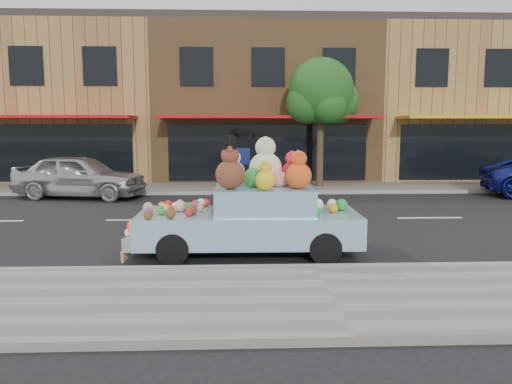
{
  "coord_description": "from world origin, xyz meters",
  "views": [
    {
      "loc": [
        -1.36,
        -13.43,
        2.54
      ],
      "look_at": [
        -0.97,
        -3.73,
        1.25
      ],
      "focal_mm": 35.0,
      "sensor_mm": 36.0,
      "label": 1
    }
  ],
  "objects": [
    {
      "name": "street_tree",
      "position": [
        2.03,
        6.55,
        3.69
      ],
      "size": [
        3.0,
        2.7,
        5.22
      ],
      "color": "#38281C",
      "rests_on": "ground"
    },
    {
      "name": "car_silver",
      "position": [
        -6.89,
        4.33,
        0.78
      ],
      "size": [
        4.85,
        2.68,
        1.56
      ],
      "primitive_type": "imported",
      "rotation": [
        0.0,
        0.0,
        1.38
      ],
      "color": "#AFB0B4",
      "rests_on": "ground"
    },
    {
      "name": "ground",
      "position": [
        0.0,
        0.0,
        0.0
      ],
      "size": [
        120.0,
        120.0,
        0.0
      ],
      "primitive_type": "plane",
      "color": "black",
      "rests_on": "ground"
    },
    {
      "name": "storefront_left",
      "position": [
        -10.0,
        11.97,
        3.64
      ],
      "size": [
        10.0,
        9.8,
        7.3
      ],
      "color": "#9D7742",
      "rests_on": "ground"
    },
    {
      "name": "storefront_right",
      "position": [
        10.0,
        11.97,
        3.64
      ],
      "size": [
        10.0,
        9.8,
        7.3
      ],
      "color": "#9D7742",
      "rests_on": "ground"
    },
    {
      "name": "near_sidewalk",
      "position": [
        0.0,
        -6.5,
        0.06
      ],
      "size": [
        60.0,
        3.0,
        0.12
      ],
      "primitive_type": "cube",
      "color": "gray",
      "rests_on": "ground"
    },
    {
      "name": "near_kerb",
      "position": [
        0.0,
        -5.0,
        0.07
      ],
      "size": [
        60.0,
        0.12,
        0.13
      ],
      "primitive_type": "cube",
      "color": "gray",
      "rests_on": "ground"
    },
    {
      "name": "far_sidewalk",
      "position": [
        0.0,
        6.5,
        0.06
      ],
      "size": [
        60.0,
        3.0,
        0.12
      ],
      "primitive_type": "cube",
      "color": "gray",
      "rests_on": "ground"
    },
    {
      "name": "art_car",
      "position": [
        -1.07,
        -3.72,
        0.83
      ],
      "size": [
        4.5,
        1.81,
        2.36
      ],
      "rotation": [
        0.0,
        0.0,
        -0.01
      ],
      "color": "black",
      "rests_on": "ground"
    },
    {
      "name": "storefront_mid",
      "position": [
        0.0,
        11.97,
        3.64
      ],
      "size": [
        10.0,
        9.8,
        7.3
      ],
      "color": "olive",
      "rests_on": "ground"
    },
    {
      "name": "far_kerb",
      "position": [
        0.0,
        5.0,
        0.07
      ],
      "size": [
        60.0,
        0.12,
        0.13
      ],
      "primitive_type": "cube",
      "color": "gray",
      "rests_on": "ground"
    }
  ]
}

